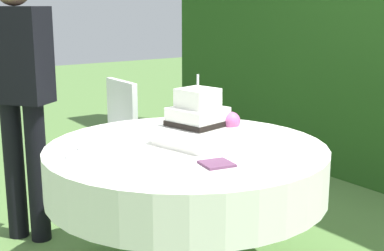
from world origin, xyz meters
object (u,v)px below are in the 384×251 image
(wedding_cake, at_px, (199,124))
(serving_plate_left, at_px, (251,155))
(garden_chair, at_px, (110,131))
(cake_table, at_px, (186,169))
(serving_plate_near, at_px, (76,156))
(standing_person, at_px, (20,89))
(napkin_stack, at_px, (217,164))
(serving_plate_far, at_px, (89,147))

(wedding_cake, bearing_deg, serving_plate_left, 11.15)
(garden_chair, bearing_deg, cake_table, -8.63)
(serving_plate_near, height_order, standing_person, standing_person)
(cake_table, relative_size, garden_chair, 1.57)
(napkin_stack, height_order, standing_person, standing_person)
(wedding_cake, bearing_deg, garden_chair, 174.57)
(serving_plate_left, xyz_separation_m, garden_chair, (-1.55, 0.05, -0.19))
(serving_plate_near, bearing_deg, serving_plate_left, 55.01)
(napkin_stack, height_order, garden_chair, garden_chair)
(cake_table, distance_m, standing_person, 1.15)
(napkin_stack, bearing_deg, cake_table, 167.37)
(cake_table, distance_m, wedding_cake, 0.24)
(serving_plate_far, height_order, napkin_stack, same)
(serving_plate_near, xyz_separation_m, garden_chair, (-1.09, 0.71, -0.19))
(napkin_stack, distance_m, garden_chair, 1.59)
(napkin_stack, bearing_deg, serving_plate_left, 93.77)
(serving_plate_far, height_order, serving_plate_left, same)
(serving_plate_left, bearing_deg, garden_chair, 177.99)
(serving_plate_left, xyz_separation_m, napkin_stack, (0.01, -0.21, -0.00))
(serving_plate_near, relative_size, serving_plate_left, 0.71)
(serving_plate_far, relative_size, serving_plate_left, 0.79)
(serving_plate_far, bearing_deg, wedding_cake, 62.96)
(serving_plate_near, relative_size, serving_plate_far, 0.90)
(cake_table, relative_size, standing_person, 0.87)
(cake_table, bearing_deg, standing_person, -153.29)
(serving_plate_near, bearing_deg, napkin_stack, 43.49)
(napkin_stack, relative_size, garden_chair, 0.15)
(serving_plate_far, height_order, garden_chair, garden_chair)
(serving_plate_far, bearing_deg, standing_person, -174.07)
(wedding_cake, xyz_separation_m, serving_plate_near, (-0.14, -0.59, -0.10))
(serving_plate_far, bearing_deg, napkin_stack, 30.46)
(serving_plate_far, distance_m, garden_chair, 1.17)
(wedding_cake, distance_m, serving_plate_left, 0.34)
(cake_table, height_order, standing_person, standing_person)
(wedding_cake, xyz_separation_m, serving_plate_left, (0.32, 0.06, -0.10))
(serving_plate_near, bearing_deg, garden_chair, 146.81)
(serving_plate_near, distance_m, napkin_stack, 0.65)
(cake_table, height_order, napkin_stack, napkin_stack)
(cake_table, xyz_separation_m, napkin_stack, (0.35, -0.08, 0.13))
(serving_plate_far, bearing_deg, serving_plate_left, 44.12)
(standing_person, bearing_deg, garden_chair, 108.65)
(wedding_cake, height_order, napkin_stack, wedding_cake)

